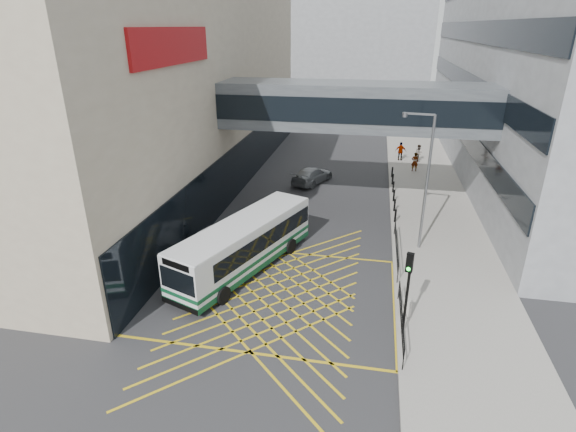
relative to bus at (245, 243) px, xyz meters
The scene contains 18 objects.
ground 3.43m from the bus, 48.54° to the right, with size 120.00×120.00×0.00m, color #333335.
building_whsmith 21.99m from the bus, 139.35° to the left, with size 24.17×42.00×16.00m.
building_far 58.18m from the bus, 89.96° to the left, with size 28.00×16.00×18.00m, color gray.
skybridge 12.45m from the bus, 62.55° to the left, with size 20.00×4.10×3.00m.
pavement 16.88m from the bus, 49.00° to the left, with size 6.00×54.00×0.16m, color #9E9990.
box_junction 3.43m from the bus, 48.54° to the right, with size 12.00×9.00×0.01m.
bus is the anchor object (origin of this frame).
car_white 3.24m from the bus, 141.44° to the left, with size 1.94×4.74×1.51m, color silver.
car_dark 6.00m from the bus, 83.51° to the left, with size 1.60×4.10×1.28m, color black.
car_silver 15.40m from the bus, 84.31° to the left, with size 1.96×4.63×1.44m, color gray.
traffic_light 9.52m from the bus, 29.03° to the right, with size 0.32×0.48×4.00m.
street_lamp 10.76m from the bus, 23.70° to the left, with size 1.81×0.43×7.96m.
litter_bin 9.10m from the bus, 20.18° to the right, with size 0.47×0.47×0.81m, color #ADA89E.
kerb_railings 8.23m from the bus, ahead, with size 0.05×12.54×1.00m.
bollards 15.19m from the bus, 56.86° to the left, with size 0.14×10.14×0.90m.
pedestrian_a 22.39m from the bus, 62.60° to the left, with size 0.69×0.49×1.73m, color gray.
pedestrian_b 25.55m from the bus, 64.72° to the left, with size 0.82×0.48×1.67m, color gray.
pedestrian_c 25.04m from the bus, 68.49° to the left, with size 1.07×0.51×1.81m, color gray.
Camera 1 is at (4.37, -18.78, 12.47)m, focal length 28.00 mm.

